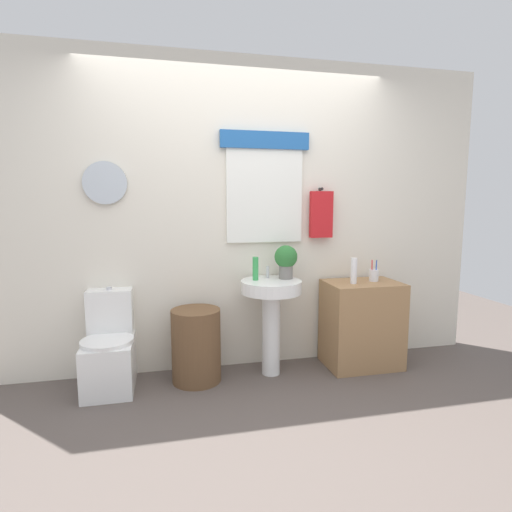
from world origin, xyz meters
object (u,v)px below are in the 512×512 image
object	(u,v)px
laundry_hamper	(196,345)
wooden_cabinet	(362,324)
lotion_bottle	(354,271)
potted_plant	(286,259)
pedestal_sink	(271,305)
soap_bottle	(255,269)
toilet	(110,351)
toothbrush_cup	(374,275)

from	to	relation	value
laundry_hamper	wooden_cabinet	size ratio (longest dim) A/B	0.79
lotion_bottle	potted_plant	bearing A→B (deg)	169.92
laundry_hamper	pedestal_sink	xyz separation A→B (m)	(0.61, 0.00, 0.29)
lotion_bottle	soap_bottle	bearing A→B (deg)	173.76
toilet	laundry_hamper	size ratio (longest dim) A/B	1.30
pedestal_sink	lotion_bottle	world-z (taller)	lotion_bottle
pedestal_sink	potted_plant	xyz separation A→B (m)	(0.14, 0.06, 0.36)
wooden_cabinet	soap_bottle	xyz separation A→B (m)	(-0.93, 0.05, 0.51)
laundry_hamper	soap_bottle	xyz separation A→B (m)	(0.49, 0.05, 0.59)
toilet	lotion_bottle	xyz separation A→B (m)	(1.97, -0.08, 0.56)
pedestal_sink	wooden_cabinet	distance (m)	0.84
potted_plant	lotion_bottle	xyz separation A→B (m)	(0.56, -0.10, -0.10)
wooden_cabinet	soap_bottle	size ratio (longest dim) A/B	3.89
toilet	lotion_bottle	world-z (taller)	lotion_bottle
potted_plant	lotion_bottle	bearing A→B (deg)	-10.08
soap_bottle	toilet	bearing A→B (deg)	-179.32
toilet	soap_bottle	world-z (taller)	soap_bottle
laundry_hamper	potted_plant	size ratio (longest dim) A/B	2.10
potted_plant	pedestal_sink	bearing A→B (deg)	-156.80
soap_bottle	potted_plant	size ratio (longest dim) A/B	0.68
wooden_cabinet	potted_plant	bearing A→B (deg)	174.90
toilet	laundry_hamper	xyz separation A→B (m)	(0.66, -0.04, 0.01)
potted_plant	lotion_bottle	distance (m)	0.58
wooden_cabinet	potted_plant	world-z (taller)	potted_plant
soap_bottle	potted_plant	world-z (taller)	potted_plant
pedestal_sink	toothbrush_cup	world-z (taller)	toothbrush_cup
laundry_hamper	pedestal_sink	bearing A→B (deg)	0.00
toilet	wooden_cabinet	bearing A→B (deg)	-1.00
potted_plant	toilet	bearing A→B (deg)	-179.04
soap_bottle	lotion_bottle	xyz separation A→B (m)	(0.82, -0.09, -0.03)
pedestal_sink	soap_bottle	bearing A→B (deg)	157.38
toilet	pedestal_sink	bearing A→B (deg)	-1.64
lotion_bottle	laundry_hamper	bearing A→B (deg)	178.26
laundry_hamper	soap_bottle	bearing A→B (deg)	5.79
toilet	potted_plant	size ratio (longest dim) A/B	2.73
laundry_hamper	toothbrush_cup	xyz separation A→B (m)	(1.53, 0.02, 0.50)
pedestal_sink	lotion_bottle	size ratio (longest dim) A/B	3.62
wooden_cabinet	soap_bottle	world-z (taller)	soap_bottle
potted_plant	soap_bottle	bearing A→B (deg)	-177.80
soap_bottle	lotion_bottle	bearing A→B (deg)	-6.24
toilet	wooden_cabinet	size ratio (longest dim) A/B	1.03
pedestal_sink	toothbrush_cup	xyz separation A→B (m)	(0.92, 0.02, 0.21)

